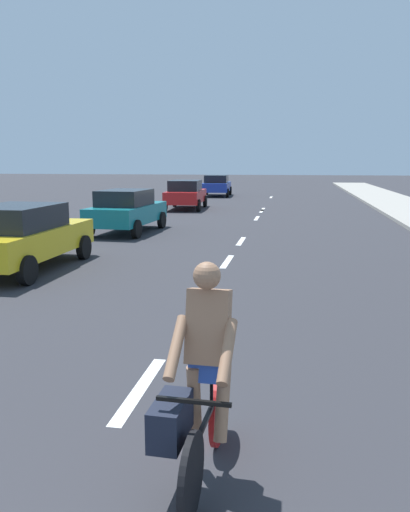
{
  "coord_description": "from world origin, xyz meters",
  "views": [
    {
      "loc": [
        1.69,
        -0.24,
        2.59
      ],
      "look_at": [
        0.31,
        7.72,
        1.1
      ],
      "focal_mm": 36.2,
      "sensor_mm": 36.0,
      "label": 1
    }
  ],
  "objects_px": {
    "parked_car_yellow": "(20,235)",
    "parked_car_red": "(186,194)",
    "parked_car_blue": "(217,185)",
    "parked_car_teal": "(127,210)",
    "cyclist": "(200,384)"
  },
  "relations": [
    {
      "from": "parked_car_red",
      "to": "parked_car_blue",
      "type": "relative_size",
      "value": 0.96
    },
    {
      "from": "parked_car_red",
      "to": "parked_car_yellow",
      "type": "bearing_deg",
      "value": -95.03
    },
    {
      "from": "cyclist",
      "to": "parked_car_blue",
      "type": "relative_size",
      "value": 0.4
    },
    {
      "from": "parked_car_teal",
      "to": "parked_car_blue",
      "type": "distance_m",
      "value": 20.47
    },
    {
      "from": "parked_car_yellow",
      "to": "parked_car_red",
      "type": "height_order",
      "value": "same"
    },
    {
      "from": "parked_car_yellow",
      "to": "parked_car_teal",
      "type": "height_order",
      "value": "same"
    },
    {
      "from": "parked_car_yellow",
      "to": "cyclist",
      "type": "bearing_deg",
      "value": -52.42
    },
    {
      "from": "parked_car_yellow",
      "to": "parked_car_blue",
      "type": "distance_m",
      "value": 27.29
    },
    {
      "from": "parked_car_teal",
      "to": "parked_car_red",
      "type": "height_order",
      "value": "same"
    },
    {
      "from": "parked_car_yellow",
      "to": "parked_car_teal",
      "type": "relative_size",
      "value": 1.05
    },
    {
      "from": "parked_car_teal",
      "to": "cyclist",
      "type": "bearing_deg",
      "value": -66.34
    },
    {
      "from": "parked_car_teal",
      "to": "parked_car_red",
      "type": "bearing_deg",
      "value": 92.12
    },
    {
      "from": "parked_car_yellow",
      "to": "parked_car_red",
      "type": "distance_m",
      "value": 16.44
    },
    {
      "from": "parked_car_teal",
      "to": "parked_car_red",
      "type": "relative_size",
      "value": 0.98
    },
    {
      "from": "parked_car_red",
      "to": "parked_car_blue",
      "type": "xyz_separation_m",
      "value": [
        0.08,
        10.85,
        0.0
      ]
    }
  ]
}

